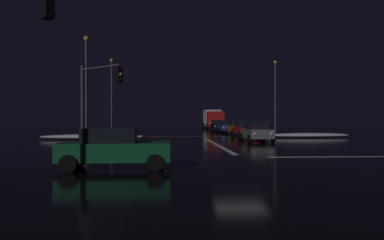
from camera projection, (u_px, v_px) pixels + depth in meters
The scene contains 16 objects.
ground at pixel (240, 158), 19.68m from camera, with size 120.00×120.00×0.10m, color black.
stop_line_north at pixel (217, 144), 28.83m from camera, with size 0.35×15.80×0.01m.
centre_line_ns at pixel (202, 137), 40.41m from camera, with size 22.00×0.15×0.01m.
snow_bank_left_curb at pixel (93, 137), 35.12m from camera, with size 9.16×1.50×0.47m.
snow_bank_right_curb at pixel (309, 135), 38.33m from camera, with size 7.91×1.50×0.45m.
sedan_gray at pixel (257, 132), 32.08m from camera, with size 2.02×4.33×1.57m.
sedan_red at pixel (246, 129), 38.08m from camera, with size 2.02×4.33×1.57m.
sedan_orange at pixel (238, 128), 43.86m from camera, with size 2.02×4.33×1.57m.
sedan_blue at pixel (226, 126), 49.87m from camera, with size 2.02×4.33×1.57m.
sedan_black at pixel (218, 125), 55.59m from camera, with size 2.02×4.33×1.57m.
box_truck at pixel (213, 119), 63.55m from camera, with size 2.68×8.28×3.08m.
sedan_green_crossing at pixel (114, 148), 15.36m from camera, with size 4.33×2.02×1.57m.
traffic_signal_nw at pixel (98, 89), 27.33m from camera, with size 3.27×3.27×5.64m.
streetlamp_left_far at pixel (112, 90), 49.66m from camera, with size 0.44×0.44×9.19m.
streetlamp_right_far at pixel (275, 91), 51.03m from camera, with size 0.44×0.44×9.13m.
streetlamp_left_near at pixel (86, 80), 33.70m from camera, with size 0.44×0.44×8.77m.
Camera 1 is at (-3.68, -19.46, 2.00)m, focal length 37.65 mm.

